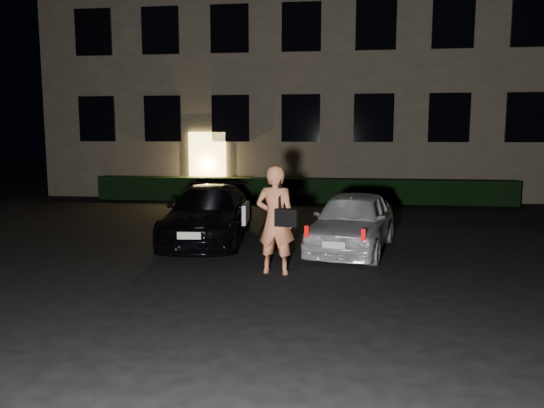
# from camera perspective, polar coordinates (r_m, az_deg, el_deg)

# --- Properties ---
(ground) EXTENTS (80.00, 80.00, 0.00)m
(ground) POSITION_cam_1_polar(r_m,az_deg,el_deg) (8.95, -2.57, -8.39)
(ground) COLOR black
(ground) RESTS_ON ground
(building) EXTENTS (20.00, 8.11, 12.00)m
(building) POSITION_cam_1_polar(r_m,az_deg,el_deg) (23.77, 3.96, 16.18)
(building) COLOR brown
(building) RESTS_ON ground
(hedge) EXTENTS (15.00, 0.70, 0.85)m
(hedge) POSITION_cam_1_polar(r_m,az_deg,el_deg) (19.14, 2.95, 1.51)
(hedge) COLOR black
(hedge) RESTS_ON ground
(sedan) EXTENTS (2.12, 4.46, 1.25)m
(sedan) POSITION_cam_1_polar(r_m,az_deg,el_deg) (12.31, -6.80, -1.04)
(sedan) COLOR black
(sedan) RESTS_ON ground
(hatch) EXTENTS (2.18, 3.89, 1.25)m
(hatch) POSITION_cam_1_polar(r_m,az_deg,el_deg) (11.33, 8.64, -1.83)
(hatch) COLOR silver
(hatch) RESTS_ON ground
(man) EXTENTS (0.80, 0.55, 1.92)m
(man) POSITION_cam_1_polar(r_m,az_deg,el_deg) (9.29, 0.38, -1.70)
(man) COLOR #E98556
(man) RESTS_ON ground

